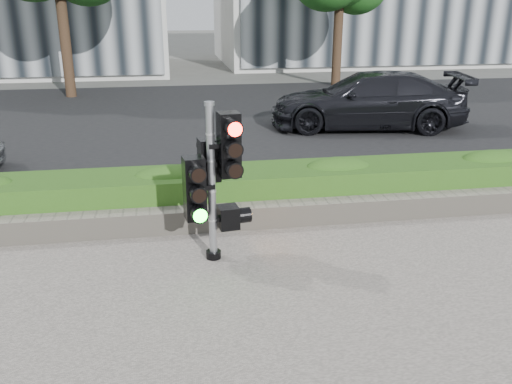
% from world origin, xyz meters
% --- Properties ---
extents(ground, '(120.00, 120.00, 0.00)m').
position_xyz_m(ground, '(0.00, 0.00, 0.00)').
color(ground, '#51514C').
rests_on(ground, ground).
extents(road, '(60.00, 13.00, 0.02)m').
position_xyz_m(road, '(0.00, 10.00, 0.01)').
color(road, black).
rests_on(road, ground).
extents(curb, '(60.00, 0.25, 0.12)m').
position_xyz_m(curb, '(0.00, 3.15, 0.06)').
color(curb, gray).
rests_on(curb, ground).
extents(stone_wall, '(12.00, 0.32, 0.34)m').
position_xyz_m(stone_wall, '(0.00, 1.90, 0.20)').
color(stone_wall, gray).
rests_on(stone_wall, sidewalk).
extents(hedge, '(12.00, 1.00, 0.68)m').
position_xyz_m(hedge, '(0.00, 2.55, 0.37)').
color(hedge, '#4B902C').
rests_on(hedge, sidewalk).
extents(traffic_signal, '(0.74, 0.58, 2.06)m').
position_xyz_m(traffic_signal, '(-0.65, 0.97, 1.17)').
color(traffic_signal, black).
rests_on(traffic_signal, sidewalk).
extents(car_dark, '(5.34, 2.93, 1.47)m').
position_xyz_m(car_dark, '(4.02, 8.04, 0.75)').
color(car_dark, black).
rests_on(car_dark, road).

